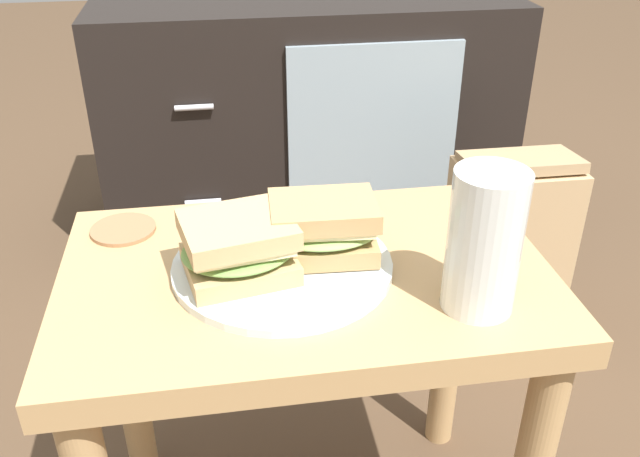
{
  "coord_description": "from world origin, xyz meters",
  "views": [
    {
      "loc": [
        -0.09,
        -0.65,
        0.89
      ],
      "look_at": [
        0.02,
        0.0,
        0.51
      ],
      "focal_mm": 38.27,
      "sensor_mm": 36.0,
      "label": 1
    }
  ],
  "objects_px": {
    "tv_cabinet": "(306,115)",
    "beer_glass": "(484,245)",
    "paper_bag": "(507,245)",
    "plate": "(283,267)",
    "sandwich_front": "(239,247)",
    "coaster": "(123,229)",
    "sandwich_back": "(323,228)"
  },
  "relations": [
    {
      "from": "plate",
      "to": "coaster",
      "type": "distance_m",
      "value": 0.22
    },
    {
      "from": "paper_bag",
      "to": "coaster",
      "type": "bearing_deg",
      "value": -155.2
    },
    {
      "from": "tv_cabinet",
      "to": "beer_glass",
      "type": "height_order",
      "value": "beer_glass"
    },
    {
      "from": "coaster",
      "to": "paper_bag",
      "type": "relative_size",
      "value": 0.21
    },
    {
      "from": "sandwich_back",
      "to": "beer_glass",
      "type": "distance_m",
      "value": 0.18
    },
    {
      "from": "paper_bag",
      "to": "beer_glass",
      "type": "bearing_deg",
      "value": -119.0
    },
    {
      "from": "tv_cabinet",
      "to": "beer_glass",
      "type": "xyz_separation_m",
      "value": [
        0.04,
        -1.05,
        0.24
      ]
    },
    {
      "from": "sandwich_front",
      "to": "sandwich_back",
      "type": "distance_m",
      "value": 0.1
    },
    {
      "from": "sandwich_front",
      "to": "sandwich_back",
      "type": "bearing_deg",
      "value": 14.05
    },
    {
      "from": "beer_glass",
      "to": "coaster",
      "type": "bearing_deg",
      "value": 150.22
    },
    {
      "from": "tv_cabinet",
      "to": "sandwich_front",
      "type": "bearing_deg",
      "value": -102.18
    },
    {
      "from": "plate",
      "to": "paper_bag",
      "type": "distance_m",
      "value": 0.71
    },
    {
      "from": "sandwich_front",
      "to": "beer_glass",
      "type": "bearing_deg",
      "value": -19.47
    },
    {
      "from": "tv_cabinet",
      "to": "paper_bag",
      "type": "distance_m",
      "value": 0.62
    },
    {
      "from": "beer_glass",
      "to": "paper_bag",
      "type": "distance_m",
      "value": 0.7
    },
    {
      "from": "tv_cabinet",
      "to": "paper_bag",
      "type": "bearing_deg",
      "value": -57.45
    },
    {
      "from": "paper_bag",
      "to": "tv_cabinet",
      "type": "bearing_deg",
      "value": 122.55
    },
    {
      "from": "tv_cabinet",
      "to": "beer_glass",
      "type": "bearing_deg",
      "value": -88.08
    },
    {
      "from": "beer_glass",
      "to": "plate",
      "type": "bearing_deg",
      "value": 153.22
    },
    {
      "from": "sandwich_back",
      "to": "paper_bag",
      "type": "relative_size",
      "value": 0.35
    },
    {
      "from": "tv_cabinet",
      "to": "sandwich_back",
      "type": "distance_m",
      "value": 0.97
    },
    {
      "from": "plate",
      "to": "sandwich_front",
      "type": "height_order",
      "value": "sandwich_front"
    },
    {
      "from": "coaster",
      "to": "paper_bag",
      "type": "height_order",
      "value": "coaster"
    },
    {
      "from": "tv_cabinet",
      "to": "beer_glass",
      "type": "distance_m",
      "value": 1.08
    },
    {
      "from": "sandwich_back",
      "to": "coaster",
      "type": "xyz_separation_m",
      "value": [
        -0.24,
        0.11,
        -0.04
      ]
    },
    {
      "from": "sandwich_front",
      "to": "coaster",
      "type": "distance_m",
      "value": 0.2
    },
    {
      "from": "sandwich_back",
      "to": "sandwich_front",
      "type": "bearing_deg",
      "value": -165.95
    },
    {
      "from": "sandwich_front",
      "to": "beer_glass",
      "type": "xyz_separation_m",
      "value": [
        0.24,
        -0.09,
        0.03
      ]
    },
    {
      "from": "tv_cabinet",
      "to": "sandwich_front",
      "type": "height_order",
      "value": "tv_cabinet"
    },
    {
      "from": "sandwich_back",
      "to": "beer_glass",
      "type": "height_order",
      "value": "beer_glass"
    },
    {
      "from": "sandwich_back",
      "to": "coaster",
      "type": "relative_size",
      "value": 1.65
    },
    {
      "from": "tv_cabinet",
      "to": "sandwich_back",
      "type": "relative_size",
      "value": 7.18
    }
  ]
}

